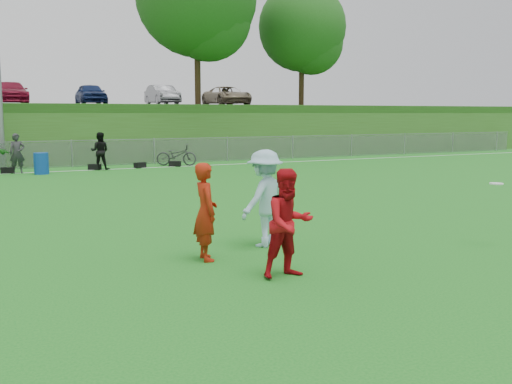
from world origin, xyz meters
TOP-DOWN VIEW (x-y plane):
  - ground at (0.00, 0.00)m, footprint 120.00×120.00m
  - sideline_far at (0.00, 18.00)m, footprint 60.00×0.10m
  - fence at (0.00, 20.00)m, footprint 58.00×0.06m
  - berm at (0.00, 31.00)m, footprint 120.00×18.00m
  - parking_lot at (0.00, 33.00)m, footprint 120.00×12.00m
  - tree_green_near at (8.16, 24.42)m, footprint 7.14×7.14m
  - tree_green_far at (16.16, 25.92)m, footprint 5.88×5.88m
  - car_row at (-1.17, 32.00)m, footprint 32.04×5.18m
  - spectator_row at (-3.15, 18.00)m, footprint 8.47×0.90m
  - gear_bags at (1.27, 18.10)m, footprint 7.97×0.58m
  - player_red_left at (-0.37, 0.96)m, footprint 0.45×0.65m
  - player_red_center at (0.43, -0.58)m, footprint 0.85×0.67m
  - player_blue at (1.03, 1.47)m, footprint 1.38×1.14m
  - frisbee at (5.00, -0.45)m, footprint 0.25×0.25m
  - recycling_bin at (-1.62, 17.20)m, footprint 0.78×0.78m
  - bicycle at (4.69, 18.52)m, footprint 2.04×1.50m

SIDE VIEW (x-z plane):
  - ground at x=0.00m, z-range 0.00..0.00m
  - sideline_far at x=0.00m, z-range 0.00..0.01m
  - gear_bags at x=1.27m, z-range 0.00..0.26m
  - recycling_bin at x=-1.62m, z-range 0.00..0.90m
  - bicycle at x=4.69m, z-range 0.00..1.02m
  - fence at x=0.00m, z-range 0.00..1.30m
  - spectator_row at x=-3.15m, z-range 0.00..1.69m
  - player_red_center at x=0.43m, z-range 0.00..1.70m
  - player_red_left at x=-0.37m, z-range 0.00..1.71m
  - player_blue at x=1.03m, z-range 0.00..1.86m
  - frisbee at x=5.00m, z-range 1.20..1.22m
  - berm at x=0.00m, z-range 0.00..3.00m
  - parking_lot at x=0.00m, z-range 3.00..3.10m
  - car_row at x=-1.17m, z-range 3.10..4.54m
  - tree_green_far at x=16.16m, z-range 3.87..12.06m
  - tree_green_near at x=8.16m, z-range 4.06..14.00m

